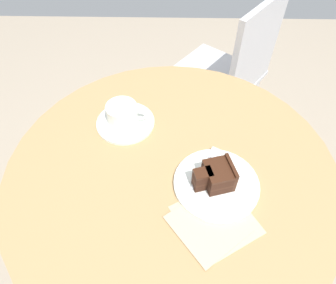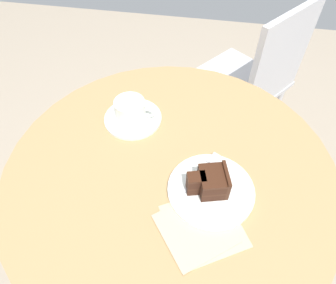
# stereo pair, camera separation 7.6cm
# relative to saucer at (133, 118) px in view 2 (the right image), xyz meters

# --- Properties ---
(ground_plane) EXTENTS (4.40, 4.40, 0.01)m
(ground_plane) POSITION_rel_saucer_xyz_m (0.13, -0.14, -0.74)
(ground_plane) COLOR gray
(ground_plane) RESTS_ON ground
(cafe_table) EXTENTS (0.85, 0.85, 0.73)m
(cafe_table) POSITION_rel_saucer_xyz_m (0.13, -0.14, -0.12)
(cafe_table) COLOR #A37F51
(cafe_table) RESTS_ON ground
(saucer) EXTENTS (0.17, 0.17, 0.01)m
(saucer) POSITION_rel_saucer_xyz_m (0.00, 0.00, 0.00)
(saucer) COLOR silver
(saucer) RESTS_ON cafe_table
(coffee_cup) EXTENTS (0.12, 0.09, 0.06)m
(coffee_cup) POSITION_rel_saucer_xyz_m (-0.00, 0.00, 0.03)
(coffee_cup) COLOR silver
(coffee_cup) RESTS_ON saucer
(teaspoon) EXTENTS (0.02, 0.10, 0.00)m
(teaspoon) POSITION_rel_saucer_xyz_m (-0.04, 0.02, 0.01)
(teaspoon) COLOR silver
(teaspoon) RESTS_ON saucer
(cake_plate) EXTENTS (0.21, 0.21, 0.01)m
(cake_plate) POSITION_rel_saucer_xyz_m (0.24, -0.20, 0.00)
(cake_plate) COLOR silver
(cake_plate) RESTS_ON cafe_table
(cake_slice) EXTENTS (0.10, 0.08, 0.06)m
(cake_slice) POSITION_rel_saucer_xyz_m (0.24, -0.20, 0.04)
(cake_slice) COLOR #381E14
(cake_slice) RESTS_ON cake_plate
(fork) EXTENTS (0.09, 0.14, 0.00)m
(fork) POSITION_rel_saucer_xyz_m (0.22, -0.15, 0.01)
(fork) COLOR silver
(fork) RESTS_ON cake_plate
(napkin) EXTENTS (0.23, 0.22, 0.00)m
(napkin) POSITION_rel_saucer_xyz_m (0.23, -0.30, -0.00)
(napkin) COLOR tan
(napkin) RESTS_ON cafe_table
(cafe_chair) EXTENTS (0.53, 0.53, 0.87)m
(cafe_chair) POSITION_rel_saucer_xyz_m (0.39, 0.53, -0.21)
(cafe_chair) COLOR #BCBCC1
(cafe_chair) RESTS_ON ground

